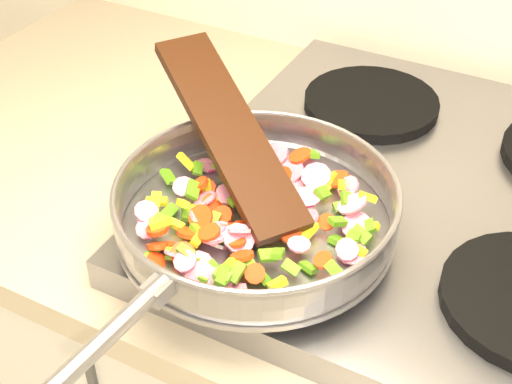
% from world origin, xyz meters
% --- Properties ---
extents(cooktop, '(0.60, 0.60, 0.04)m').
position_xyz_m(cooktop, '(-0.70, 1.67, 0.92)').
color(cooktop, '#939399').
rests_on(cooktop, counter_top).
extents(grate_fl, '(0.19, 0.19, 0.02)m').
position_xyz_m(grate_fl, '(-0.84, 1.52, 0.95)').
color(grate_fl, black).
rests_on(grate_fl, cooktop).
extents(grate_bl, '(0.19, 0.19, 0.02)m').
position_xyz_m(grate_bl, '(-0.84, 1.81, 0.95)').
color(grate_bl, black).
rests_on(grate_bl, cooktop).
extents(saute_pan, '(0.35, 0.52, 0.06)m').
position_xyz_m(saute_pan, '(-0.86, 1.48, 0.99)').
color(saute_pan, '#9E9EA5').
rests_on(saute_pan, grate_fl).
extents(vegetable_heap, '(0.27, 0.26, 0.05)m').
position_xyz_m(vegetable_heap, '(-0.86, 1.48, 0.98)').
color(vegetable_heap, '#4D8B17').
rests_on(vegetable_heap, saute_pan).
extents(wooden_spatula, '(0.27, 0.22, 0.11)m').
position_xyz_m(wooden_spatula, '(-0.92, 1.54, 1.03)').
color(wooden_spatula, black).
rests_on(wooden_spatula, saute_pan).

